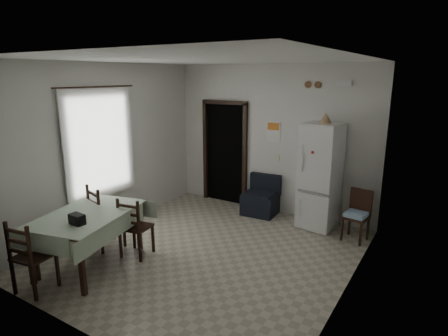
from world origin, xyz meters
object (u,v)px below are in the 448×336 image
Objects in this scene: dining_chair_far_right at (136,226)px; dining_chair_near_head at (33,255)px; fridge at (320,176)px; dining_table at (90,240)px; navy_seat at (260,195)px; dining_chair_far_left at (106,216)px; corner_chair at (356,216)px.

dining_chair_near_head is (-0.39, -1.39, 0.02)m from dining_chair_far_right.
dining_chair_near_head is (-2.37, -3.95, -0.45)m from fridge.
dining_chair_near_head reaches higher than dining_table.
navy_seat is 2.69m from dining_chair_far_right.
fridge is at bearing -119.82° from dining_chair_far_left.
dining_chair_far_left is at bearing -7.03° from dining_chair_far_right.
corner_chair is 4.05m from dining_chair_far_left.
navy_seat is 1.91m from corner_chair.
corner_chair reaches higher than dining_table.
dining_table is 0.68m from dining_chair_far_right.
dining_chair_far_left is (-0.28, 0.56, 0.12)m from dining_table.
dining_chair_far_right is 0.97× the size of dining_chair_near_head.
dining_chair_far_left is (-2.59, -2.59, -0.43)m from fridge.
navy_seat is at bearing -103.65° from dining_chair_far_left.
fridge is 1.29m from navy_seat.
dining_chair_far_left reaches higher than corner_chair.
dining_chair_far_left is 1.38m from dining_chair_near_head.
navy_seat is 0.90× the size of corner_chair.
dining_chair_far_right is at bearing -114.68° from dining_chair_near_head.
fridge is 2.21× the size of corner_chair.
dining_table is 1.57× the size of dining_chair_near_head.
dining_chair_far_right is at bearing -111.70° from navy_seat.
corner_chair is 0.90× the size of dining_chair_far_right.
corner_chair is at bearing -149.39° from dining_chair_far_right.
dining_chair_near_head is at bearing -114.35° from fridge.
dining_chair_near_head is at bearing -107.68° from dining_table.
navy_seat is 4.13m from dining_chair_near_head.
dining_chair_far_left is at bearing 103.23° from dining_table.
dining_chair_far_right reaches higher than corner_chair.
corner_chair reaches higher than navy_seat.
fridge reaches higher than navy_seat.
corner_chair is 0.83× the size of dining_chair_far_left.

